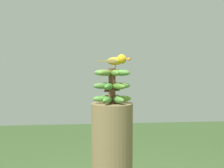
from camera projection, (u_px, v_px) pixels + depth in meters
The scene contains 2 objects.
banana_bunch at pixel (112, 86), 1.81m from camera, with size 0.24×0.25×0.22m.
perched_bird at pixel (117, 60), 1.81m from camera, with size 0.13×0.21×0.09m.
Camera 1 is at (-1.79, 0.17, 1.23)m, focal length 45.70 mm.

